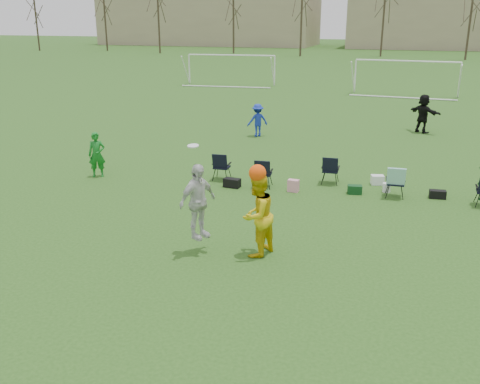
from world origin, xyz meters
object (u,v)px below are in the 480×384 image
at_px(center_contest, 236,209).
at_px(goal_left, 231,61).
at_px(goal_mid, 407,68).
at_px(fielder_blue, 258,120).
at_px(fielder_black, 423,114).
at_px(fielder_green_near, 97,155).

height_order(center_contest, goal_left, center_contest).
bearing_deg(goal_mid, center_contest, -92.41).
bearing_deg(goal_left, fielder_blue, -73.21).
bearing_deg(fielder_black, fielder_blue, 63.07).
bearing_deg(center_contest, fielder_blue, 103.35).
xyz_separation_m(goal_left, goal_mid, (14.00, -2.00, 0.00)).
distance_m(fielder_green_near, fielder_black, 15.97).
relative_size(fielder_green_near, goal_left, 0.22).
relative_size(fielder_blue, goal_mid, 0.21).
height_order(fielder_black, goal_mid, goal_mid).
bearing_deg(fielder_black, goal_left, -6.49).
height_order(fielder_blue, center_contest, center_contest).
relative_size(fielder_green_near, fielder_blue, 1.04).
xyz_separation_m(center_contest, goal_left, (-10.64, 31.90, 0.78)).
distance_m(fielder_blue, fielder_black, 8.17).
bearing_deg(fielder_blue, fielder_green_near, 31.66).
bearing_deg(fielder_black, fielder_green_near, 85.52).
distance_m(fielder_blue, center_contest, 13.34).
bearing_deg(fielder_black, center_contest, 114.42).
bearing_deg(fielder_green_near, goal_left, 73.33).
xyz_separation_m(fielder_green_near, fielder_black, (11.12, 11.46, 0.14)).
height_order(fielder_green_near, center_contest, center_contest).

